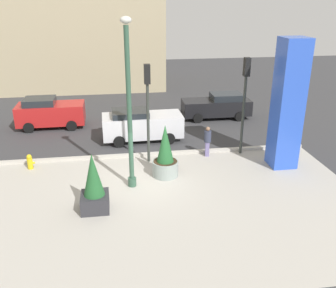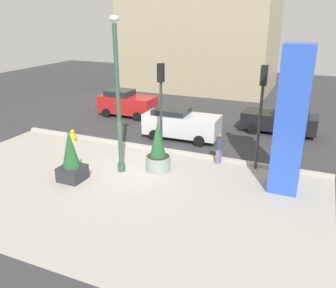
# 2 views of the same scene
# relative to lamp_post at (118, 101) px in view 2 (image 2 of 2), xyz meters

# --- Properties ---
(ground_plane) EXTENTS (60.00, 60.00, 0.00)m
(ground_plane) POSITION_rel_lamp_post_xyz_m (0.44, 4.05, -3.45)
(ground_plane) COLOR #38383A
(plaza_pavement) EXTENTS (18.00, 10.00, 0.02)m
(plaza_pavement) POSITION_rel_lamp_post_xyz_m (0.44, -1.95, -3.45)
(plaza_pavement) COLOR #ADA89E
(plaza_pavement) RESTS_ON ground_plane
(curb_strip) EXTENTS (18.00, 0.24, 0.16)m
(curb_strip) POSITION_rel_lamp_post_xyz_m (0.44, 3.17, -3.37)
(curb_strip) COLOR #B7B2A8
(curb_strip) RESTS_ON ground_plane
(lamp_post) EXTENTS (0.44, 0.44, 7.07)m
(lamp_post) POSITION_rel_lamp_post_xyz_m (0.00, 0.00, 0.00)
(lamp_post) COLOR #335642
(lamp_post) RESTS_ON ground_plane
(art_pillar_blue) EXTENTS (1.19, 1.19, 6.10)m
(art_pillar_blue) POSITION_rel_lamp_post_xyz_m (7.35, 1.12, -0.40)
(art_pillar_blue) COLOR blue
(art_pillar_blue) RESTS_ON ground_plane
(potted_plant_by_pillar) EXTENTS (1.07, 1.07, 2.36)m
(potted_plant_by_pillar) POSITION_rel_lamp_post_xyz_m (-1.53, -1.74, -2.43)
(potted_plant_by_pillar) COLOR #2D2D33
(potted_plant_by_pillar) RESTS_ON ground_plane
(potted_plant_near_right) EXTENTS (1.19, 1.19, 2.48)m
(potted_plant_near_right) POSITION_rel_lamp_post_xyz_m (1.57, 0.80, -2.47)
(potted_plant_near_right) COLOR gray
(potted_plant_near_right) RESTS_ON ground_plane
(fire_hydrant) EXTENTS (0.36, 0.26, 0.75)m
(fire_hydrant) POSITION_rel_lamp_post_xyz_m (-4.74, 2.45, -3.08)
(fire_hydrant) COLOR gold
(fire_hydrant) RESTS_ON ground_plane
(traffic_light_far_side) EXTENTS (0.28, 0.42, 5.00)m
(traffic_light_far_side) POSITION_rel_lamp_post_xyz_m (5.87, 2.84, -0.10)
(traffic_light_far_side) COLOR #333833
(traffic_light_far_side) RESTS_ON ground_plane
(traffic_light_corner) EXTENTS (0.28, 0.42, 4.86)m
(traffic_light_corner) POSITION_rel_lamp_post_xyz_m (0.98, 2.49, -0.20)
(traffic_light_corner) COLOR #333833
(traffic_light_corner) RESTS_ON ground_plane
(car_far_lane) EXTENTS (4.11, 2.07, 1.89)m
(car_far_lane) POSITION_rel_lamp_post_xyz_m (-4.61, 8.65, -2.50)
(car_far_lane) COLOR red
(car_far_lane) RESTS_ON ground_plane
(car_curb_west) EXTENTS (4.57, 1.99, 1.68)m
(car_curb_west) POSITION_rel_lamp_post_xyz_m (6.27, 8.94, -2.60)
(car_curb_west) COLOR black
(car_curb_west) RESTS_ON ground_plane
(car_curb_east) EXTENTS (4.53, 2.13, 1.80)m
(car_curb_east) POSITION_rel_lamp_post_xyz_m (0.87, 5.56, -2.52)
(car_curb_east) COLOR silver
(car_curb_east) RESTS_ON ground_plane
(pedestrian_on_sidewalk) EXTENTS (0.41, 0.41, 1.59)m
(pedestrian_on_sidewalk) POSITION_rel_lamp_post_xyz_m (4.04, 2.74, -2.57)
(pedestrian_on_sidewalk) COLOR slate
(pedestrian_on_sidewalk) RESTS_ON ground_plane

